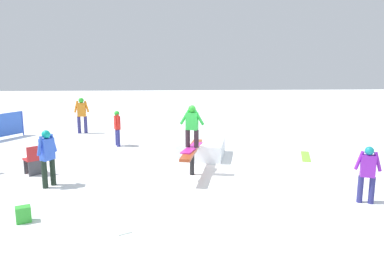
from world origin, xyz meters
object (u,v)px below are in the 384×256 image
Objects in this scene: bystander_purple at (368,172)px; bystander_red at (117,126)px; bystander_blue at (47,155)px; folding_chair at (33,161)px; loose_snowboard_lime at (306,156)px; backpack_on_snow at (23,214)px; rail_feature at (192,152)px; bystander_orange at (82,113)px; main_rider_on_rail at (192,127)px; loose_snowboard_white at (114,221)px.

bystander_red is at bearing 157.50° from bystander_purple.
bystander_blue is 1.44m from folding_chair.
bystander_blue reaches higher than bystander_purple.
loose_snowboard_lime is (-4.25, 0.09, -0.76)m from bystander_purple.
backpack_on_snow is at bearing -144.41° from bystander_blue.
folding_chair is 3.50m from backpack_on_snow.
rail_feature reaches higher than backpack_on_snow.
main_rider_on_rail is at bearing -60.37° from bystander_orange.
bystander_red is at bearing 17.18° from bystander_blue.
loose_snowboard_lime is 8.92m from folding_chair.
loose_snowboard_lime is (-2.66, 7.97, -0.85)m from bystander_blue.
bystander_purple is at bearing -164.29° from loose_snowboard_lime.
loose_snowboard_white is at bearing -17.81° from rail_feature.
loose_snowboard_white is at bearing -79.54° from bystander_orange.
loose_snowboard_lime is at bearing 109.38° from bystander_purple.
bystander_purple is 9.19m from bystander_red.
bystander_blue is 1.12× the size of loose_snowboard_white.
bystander_purple reaches higher than folding_chair.
backpack_on_snow is (0.65, -7.71, -0.60)m from bystander_purple.
folding_chair is 2.59× the size of backpack_on_snow.
bystander_red is at bearing -125.70° from main_rider_on_rail.
rail_feature is 3.97m from bystander_blue.
main_rider_on_rail reaches higher than bystander_red.
bystander_purple is 9.10m from folding_chair.
main_rider_on_rail is 4.98m from backpack_on_snow.
bystander_orange is at bearing -132.05° from rail_feature.
folding_chair is at bearing -95.95° from bystander_orange.
folding_chair reaches higher than backpack_on_snow.
folding_chair is (-2.70, -8.68, -0.36)m from bystander_purple.
main_rider_on_rail is 8.06m from bystander_orange.
bystander_purple is 5.92m from loose_snowboard_white.
bystander_orange is at bearing -164.20° from bystander_red.
bystander_purple is 12.48m from bystander_orange.
folding_chair is (-3.43, -2.86, 0.40)m from loose_snowboard_white.
backpack_on_snow is at bearing 139.10° from loose_snowboard_lime.
bystander_red is (2.68, 1.98, -0.14)m from bystander_orange.
bystander_blue is 2.35m from backpack_on_snow.
loose_snowboard_white is at bearing -13.45° from bystander_red.
bystander_purple is at bearing 77.99° from main_rider_on_rail.
backpack_on_snow is (2.24, 0.17, -0.70)m from bystander_blue.
bystander_orange reaches higher than folding_chair.
bystander_red reaches higher than backpack_on_snow.
main_rider_on_rail is 1.05× the size of bystander_red.
rail_feature is 1.63× the size of bystander_blue.
bystander_purple reaches higher than loose_snowboard_white.
bystander_blue is 1.75× the size of folding_chair.
bystander_blue is at bearing -65.65° from rail_feature.
rail_feature is 1.72× the size of main_rider_on_rail.
bystander_red is at bearing -59.56° from bystander_orange.
rail_feature is 1.82× the size of bystander_purple.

